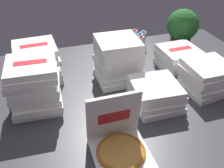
{
  "coord_description": "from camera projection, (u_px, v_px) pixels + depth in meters",
  "views": [
    {
      "loc": [
        -0.58,
        -1.56,
        1.33
      ],
      "look_at": [
        -0.06,
        0.1,
        0.14
      ],
      "focal_mm": 40.46,
      "sensor_mm": 36.0,
      "label": 1
    }
  ],
  "objects": [
    {
      "name": "ground_plane",
      "position": [
        122.0,
        104.0,
        2.13
      ],
      "size": [
        3.2,
        2.4,
        0.02
      ],
      "primitive_type": "cube",
      "color": "#38383D"
    },
    {
      "name": "pizza_stack_center_far",
      "position": [
        118.0,
        60.0,
        2.32
      ],
      "size": [
        0.4,
        0.4,
        0.41
      ],
      "color": "white",
      "rests_on": "ground_plane"
    },
    {
      "name": "water_bottle_0",
      "position": [
        139.0,
        42.0,
        2.9
      ],
      "size": [
        0.07,
        0.07,
        0.2
      ],
      "color": "silver",
      "rests_on": "ground_plane"
    },
    {
      "name": "water_bottle_1",
      "position": [
        143.0,
        39.0,
        2.95
      ],
      "size": [
        0.07,
        0.07,
        0.2
      ],
      "color": "silver",
      "rests_on": "ground_plane"
    },
    {
      "name": "pizza_stack_center_near",
      "position": [
        35.0,
        86.0,
        1.97
      ],
      "size": [
        0.43,
        0.42,
        0.41
      ],
      "color": "white",
      "rests_on": "ground_plane"
    },
    {
      "name": "water_bottle_2",
      "position": [
        134.0,
        38.0,
        2.99
      ],
      "size": [
        0.07,
        0.07,
        0.2
      ],
      "color": "white",
      "rests_on": "ground_plane"
    },
    {
      "name": "water_bottle_4",
      "position": [
        141.0,
        45.0,
        2.83
      ],
      "size": [
        0.07,
        0.07,
        0.2
      ],
      "color": "silver",
      "rests_on": "ground_plane"
    },
    {
      "name": "pizza_stack_right_near",
      "position": [
        37.0,
        63.0,
        2.32
      ],
      "size": [
        0.42,
        0.41,
        0.36
      ],
      "color": "white",
      "rests_on": "ground_plane"
    },
    {
      "name": "water_bottle_3",
      "position": [
        134.0,
        45.0,
        2.83
      ],
      "size": [
        0.07,
        0.07,
        0.2
      ],
      "color": "silver",
      "rests_on": "ground_plane"
    },
    {
      "name": "potted_plant",
      "position": [
        182.0,
        27.0,
        2.89
      ],
      "size": [
        0.36,
        0.36,
        0.44
      ],
      "color": "#513323",
      "rests_on": "ground_plane"
    },
    {
      "name": "open_pizza_box",
      "position": [
        119.0,
        142.0,
        1.65
      ],
      "size": [
        0.37,
        0.38,
        0.4
      ],
      "color": "white",
      "rests_on": "ground_plane"
    },
    {
      "name": "pizza_stack_right_mid",
      "position": [
        156.0,
        94.0,
        2.05
      ],
      "size": [
        0.41,
        0.4,
        0.21
      ],
      "color": "white",
      "rests_on": "ground_plane"
    },
    {
      "name": "pizza_stack_left_mid",
      "position": [
        179.0,
        58.0,
        2.56
      ],
      "size": [
        0.41,
        0.4,
        0.21
      ],
      "color": "white",
      "rests_on": "ground_plane"
    },
    {
      "name": "pizza_stack_left_far",
      "position": [
        207.0,
        77.0,
        2.22
      ],
      "size": [
        0.41,
        0.41,
        0.26
      ],
      "color": "white",
      "rests_on": "ground_plane"
    }
  ]
}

